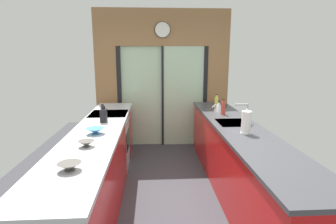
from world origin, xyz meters
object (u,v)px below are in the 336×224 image
at_px(kettle, 219,106).
at_px(soap_bottle_far, 216,103).
at_px(oven_range, 110,141).
at_px(mixing_bowl_near, 70,166).
at_px(knife_block, 104,115).
at_px(mixing_bowl_mid, 86,144).
at_px(soap_bottle_near, 223,108).
at_px(paper_towel_roll, 246,123).
at_px(mixing_bowl_far, 95,131).

distance_m(kettle, soap_bottle_far, 0.18).
height_order(oven_range, soap_bottle_far, soap_bottle_far).
height_order(mixing_bowl_near, knife_block, knife_block).
relative_size(kettle, soap_bottle_far, 0.97).
bearing_deg(oven_range, mixing_bowl_mid, -89.34).
xyz_separation_m(kettle, soap_bottle_near, (-0.00, -0.28, 0.03)).
distance_m(oven_range, soap_bottle_near, 1.90).
xyz_separation_m(oven_range, mixing_bowl_mid, (0.02, -1.60, 0.50)).
xyz_separation_m(knife_block, soap_bottle_near, (1.78, 0.37, 0.01)).
bearing_deg(kettle, oven_range, -177.18).
distance_m(mixing_bowl_near, soap_bottle_near, 2.67).
bearing_deg(soap_bottle_near, paper_towel_roll, -90.00).
bearing_deg(paper_towel_roll, kettle, 89.93).
relative_size(mixing_bowl_mid, paper_towel_roll, 0.55).
xyz_separation_m(oven_range, knife_block, (0.02, -0.56, 0.56)).
height_order(oven_range, kettle, kettle).
distance_m(oven_range, paper_towel_roll, 2.26).
xyz_separation_m(mixing_bowl_far, knife_block, (-0.00, 0.59, 0.06)).
relative_size(mixing_bowl_near, knife_block, 0.77).
xyz_separation_m(mixing_bowl_near, soap_bottle_near, (1.78, 1.99, 0.07)).
bearing_deg(mixing_bowl_far, oven_range, 90.92).
height_order(oven_range, knife_block, knife_block).
relative_size(oven_range, mixing_bowl_far, 4.24).
bearing_deg(kettle, knife_block, -160.08).
distance_m(mixing_bowl_near, kettle, 2.88).
relative_size(knife_block, kettle, 1.01).
bearing_deg(mixing_bowl_far, soap_bottle_far, 38.35).
distance_m(mixing_bowl_near, soap_bottle_far, 3.02).
distance_m(oven_range, knife_block, 0.79).
distance_m(mixing_bowl_mid, knife_block, 1.04).
xyz_separation_m(mixing_bowl_far, kettle, (1.78, 1.23, 0.04)).
bearing_deg(mixing_bowl_near, oven_range, 90.48).
bearing_deg(kettle, soap_bottle_near, -90.34).
relative_size(mixing_bowl_far, paper_towel_roll, 0.72).
xyz_separation_m(mixing_bowl_mid, kettle, (1.78, 1.69, 0.04)).
bearing_deg(mixing_bowl_mid, oven_range, 90.66).
bearing_deg(paper_towel_roll, soap_bottle_far, 90.00).
height_order(mixing_bowl_far, paper_towel_roll, paper_towel_roll).
bearing_deg(mixing_bowl_mid, mixing_bowl_near, -90.00).
distance_m(knife_block, paper_towel_roll, 1.91).
bearing_deg(kettle, soap_bottle_far, 90.54).
bearing_deg(mixing_bowl_mid, mixing_bowl_far, 90.00).
relative_size(mixing_bowl_far, knife_block, 0.86).
bearing_deg(paper_towel_roll, mixing_bowl_near, -152.09).
relative_size(oven_range, soap_bottle_far, 3.58).
xyz_separation_m(mixing_bowl_far, soap_bottle_near, (1.78, 0.95, 0.07)).
distance_m(mixing_bowl_far, paper_towel_roll, 1.78).
bearing_deg(kettle, paper_towel_roll, -90.07).
xyz_separation_m(mixing_bowl_near, mixing_bowl_far, (0.00, 1.03, 0.00)).
relative_size(mixing_bowl_near, paper_towel_roll, 0.64).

